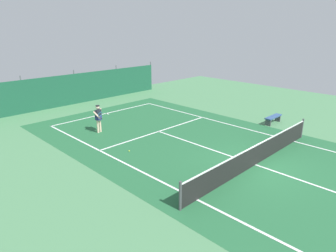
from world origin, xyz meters
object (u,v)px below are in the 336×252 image
at_px(tennis_net, 256,155).
at_px(parked_car, 30,91).
at_px(tennis_player, 98,117).
at_px(tennis_ball_near_player, 129,151).
at_px(courtside_bench, 273,118).

distance_m(tennis_net, parked_car, 19.57).
relative_size(tennis_player, parked_car, 0.39).
bearing_deg(tennis_ball_near_player, tennis_net, -59.43).
bearing_deg(courtside_bench, tennis_player, 144.06).
xyz_separation_m(tennis_ball_near_player, parked_car, (0.76, 14.16, 0.81)).
height_order(tennis_player, parked_car, parked_car).
height_order(tennis_net, parked_car, parked_car).
height_order(tennis_net, tennis_ball_near_player, tennis_net).
bearing_deg(parked_car, tennis_net, 97.88).
bearing_deg(tennis_ball_near_player, parked_car, 86.93).
relative_size(tennis_player, tennis_ball_near_player, 24.85).
relative_size(tennis_net, tennis_player, 6.17).
bearing_deg(tennis_player, tennis_net, 91.54).
distance_m(tennis_net, tennis_player, 9.16).
bearing_deg(tennis_net, courtside_bench, 20.41).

